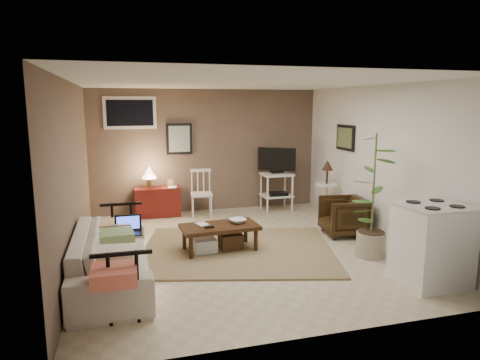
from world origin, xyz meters
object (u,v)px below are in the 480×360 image
object	(u,v)px
coffee_table	(219,236)
potted_plant	(373,191)
tv_stand	(277,178)
sofa	(111,248)
spindle_chair	(201,194)
armchair	(344,214)
side_table	(327,183)
red_console	(157,199)
stove	(432,244)

from	to	relation	value
coffee_table	potted_plant	size ratio (longest dim) A/B	0.65
coffee_table	tv_stand	world-z (taller)	tv_stand
sofa	tv_stand	world-z (taller)	tv_stand
potted_plant	tv_stand	bearing A→B (deg)	96.64
spindle_chair	sofa	bearing A→B (deg)	-119.48
spindle_chair	armchair	xyz separation A→B (m)	(2.01, -1.84, -0.07)
spindle_chair	side_table	size ratio (longest dim) A/B	0.80
red_console	side_table	xyz separation A→B (m)	(3.00, -1.05, 0.35)
tv_stand	potted_plant	bearing A→B (deg)	-83.36
coffee_table	armchair	bearing A→B (deg)	6.79
potted_plant	side_table	bearing A→B (deg)	81.09
red_console	stove	size ratio (longest dim) A/B	1.00
red_console	armchair	xyz separation A→B (m)	(2.84, -2.01, 0.01)
coffee_table	tv_stand	distance (m)	2.71
sofa	side_table	world-z (taller)	side_table
spindle_chair	side_table	distance (m)	2.36
spindle_chair	coffee_table	bearing A→B (deg)	-93.40
coffee_table	stove	size ratio (longest dim) A/B	1.17
coffee_table	spindle_chair	distance (m)	2.11
sofa	spindle_chair	size ratio (longest dim) A/B	2.47
stove	red_console	bearing A→B (deg)	125.49
sofa	stove	xyz separation A→B (m)	(3.63, -1.03, 0.06)
tv_stand	side_table	distance (m)	1.10
spindle_chair	side_table	xyz separation A→B (m)	(2.18, -0.88, 0.27)
side_table	potted_plant	xyz separation A→B (m)	(-0.31, -1.98, 0.25)
sofa	tv_stand	bearing A→B (deg)	-47.82
tv_stand	armchair	distance (m)	1.94
coffee_table	side_table	distance (m)	2.64
sofa	red_console	distance (m)	3.09
tv_stand	sofa	bearing A→B (deg)	-137.82
potted_plant	sofa	bearing A→B (deg)	179.31
coffee_table	red_console	distance (m)	2.37
coffee_table	spindle_chair	size ratio (longest dim) A/B	1.29
stove	spindle_chair	bearing A→B (deg)	117.92
red_console	armchair	distance (m)	3.48
sofa	side_table	xyz separation A→B (m)	(3.77, 1.94, 0.26)
red_console	side_table	distance (m)	3.20
side_table	armchair	xyz separation A→B (m)	(-0.17, -0.96, -0.34)
potted_plant	stove	world-z (taller)	potted_plant
spindle_chair	tv_stand	size ratio (longest dim) A/B	0.70
sofa	potted_plant	size ratio (longest dim) A/B	1.24
spindle_chair	potted_plant	world-z (taller)	potted_plant
stove	tv_stand	bearing A→B (deg)	97.50
red_console	coffee_table	bearing A→B (deg)	-72.80
red_console	stove	world-z (taller)	stove
potted_plant	armchair	bearing A→B (deg)	81.99
sofa	coffee_table	bearing A→B (deg)	-63.72
side_table	potted_plant	bearing A→B (deg)	-98.91
sofa	spindle_chair	distance (m)	3.24
red_console	side_table	size ratio (longest dim) A/B	0.88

